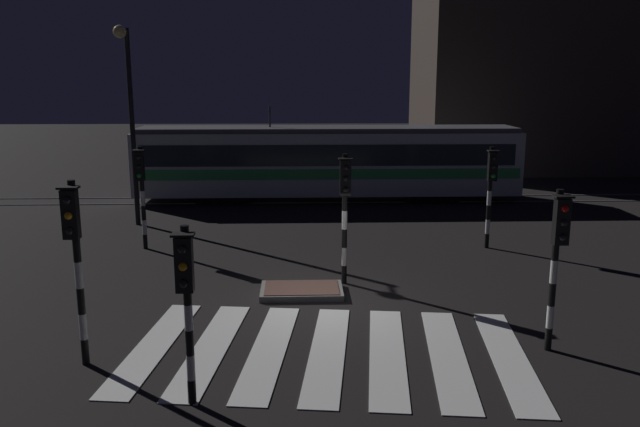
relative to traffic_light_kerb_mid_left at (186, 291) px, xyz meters
The scene contains 14 objects.
ground_plane 5.80m from the traffic_light_kerb_mid_left, 63.90° to the left, with size 120.00×120.00×0.00m, color black.
rail_near 17.72m from the traffic_light_kerb_mid_left, 82.21° to the left, with size 80.00×0.12×0.03m, color #59595E.
rail_far 19.13m from the traffic_light_kerb_mid_left, 82.80° to the left, with size 80.00×0.12×0.03m, color #59595E.
crosswalk_zebra 3.77m from the traffic_light_kerb_mid_left, 41.23° to the left, with size 8.34×5.54×0.02m.
traffic_island 6.22m from the traffic_light_kerb_mid_left, 71.38° to the left, with size 2.08×1.30×0.18m.
traffic_light_kerb_mid_left is the anchor object (origin of this frame).
traffic_light_median_centre 7.02m from the traffic_light_kerb_mid_left, 64.45° to the left, with size 0.36×0.42×3.48m.
traffic_light_corner_far_left 10.52m from the traffic_light_kerb_mid_left, 107.13° to the left, with size 0.36×0.42×3.29m.
traffic_light_corner_near_right 7.12m from the traffic_light_kerb_mid_left, 15.89° to the left, with size 0.36×0.42×3.30m.
traffic_light_corner_near_left 2.82m from the traffic_light_kerb_mid_left, 144.93° to the left, with size 0.36×0.42×3.59m.
traffic_light_corner_far_right 12.56m from the traffic_light_kerb_mid_left, 51.13° to the left, with size 0.36×0.42×3.26m.
street_lamp_trackside_left 14.18m from the traffic_light_kerb_mid_left, 107.35° to the left, with size 0.44×1.21×7.11m.
tram 18.42m from the traffic_light_kerb_mid_left, 80.26° to the left, with size 16.89×2.58×4.15m.
building_backdrop 33.38m from the traffic_light_kerb_mid_left, 58.11° to the left, with size 16.81×8.00×12.06m, color #382D28.
Camera 1 is at (-0.57, -14.74, 5.43)m, focal length 35.91 mm.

